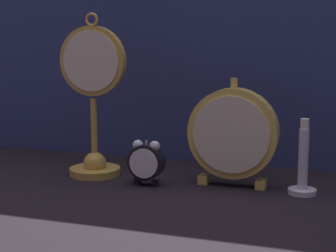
# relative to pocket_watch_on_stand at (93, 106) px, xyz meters

# --- Properties ---
(ground_plane) EXTENTS (4.00, 4.00, 0.00)m
(ground_plane) POSITION_rel_pocket_watch_on_stand_xyz_m (0.19, -0.12, -0.15)
(ground_plane) COLOR black
(fabric_backdrop_drape) EXTENTS (1.56, 0.01, 0.64)m
(fabric_backdrop_drape) POSITION_rel_pocket_watch_on_stand_xyz_m (0.19, 0.21, 0.17)
(fabric_backdrop_drape) COLOR navy
(fabric_backdrop_drape) RESTS_ON ground_plane
(pocket_watch_on_stand) EXTENTS (0.15, 0.11, 0.35)m
(pocket_watch_on_stand) POSITION_rel_pocket_watch_on_stand_xyz_m (0.00, 0.00, 0.00)
(pocket_watch_on_stand) COLOR gold
(pocket_watch_on_stand) RESTS_ON ground_plane
(alarm_clock_twin_bell) EXTENTS (0.07, 0.03, 0.09)m
(alarm_clock_twin_bell) POSITION_rel_pocket_watch_on_stand_xyz_m (0.14, -0.04, -0.10)
(alarm_clock_twin_bell) COLOR black
(alarm_clock_twin_bell) RESTS_ON ground_plane
(mantel_clock_silver) EXTENTS (0.18, 0.04, 0.22)m
(mantel_clock_silver) POSITION_rel_pocket_watch_on_stand_xyz_m (0.31, 0.01, -0.04)
(mantel_clock_silver) COLOR gold
(mantel_clock_silver) RESTS_ON ground_plane
(brass_candlestick) EXTENTS (0.06, 0.06, 0.15)m
(brass_candlestick) POSITION_rel_pocket_watch_on_stand_xyz_m (0.45, -0.00, -0.10)
(brass_candlestick) COLOR silver
(brass_candlestick) RESTS_ON ground_plane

